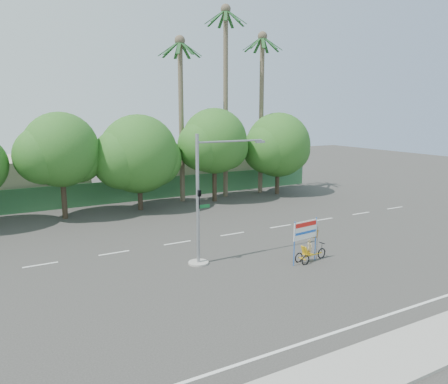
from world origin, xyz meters
TOP-DOWN VIEW (x-y plane):
  - ground at (0.00, 0.00)m, footprint 120.00×120.00m
  - sidewalk_near at (0.00, -7.50)m, footprint 50.00×2.40m
  - fence at (0.00, 21.50)m, footprint 38.00×0.08m
  - building_left at (-10.00, 26.00)m, footprint 12.00×8.00m
  - building_right at (8.00, 26.00)m, footprint 14.00×8.00m
  - tree_left at (-7.05, 18.00)m, footprint 6.66×5.60m
  - tree_center at (-1.05, 18.00)m, footprint 7.62×6.40m
  - tree_right at (5.95, 18.00)m, footprint 6.90×5.80m
  - tree_far_right at (12.95, 18.00)m, footprint 7.38×6.20m
  - palm_tall at (8.00, 19.50)m, footprint 3.73×3.79m
  - palm_mid at (12.00, 19.50)m, footprint 3.73×3.79m
  - palm_short at (3.50, 19.50)m, footprint 3.73×3.79m
  - traffic_signal at (-2.20, 3.98)m, footprint 4.72×1.10m
  - trike_billboard at (2.84, 1.32)m, footprint 2.51×0.68m

SIDE VIEW (x-z plane):
  - ground at x=0.00m, z-range 0.00..0.00m
  - sidewalk_near at x=0.00m, z-range 0.00..0.12m
  - trike_billboard at x=2.84m, z-range -0.24..2.23m
  - fence at x=0.00m, z-range 0.00..2.00m
  - building_right at x=8.00m, z-range 0.00..3.60m
  - building_left at x=-10.00m, z-range 0.00..4.00m
  - traffic_signal at x=-2.20m, z-range -0.58..6.42m
  - tree_center at x=-1.05m, z-range 0.54..8.39m
  - tree_far_right at x=12.95m, z-range 0.68..8.61m
  - tree_left at x=-7.05m, z-range 1.02..9.09m
  - tree_right at x=5.95m, z-range 1.06..9.42m
  - palm_short at x=3.50m, z-range 1.64..16.09m
  - palm_mid at x=12.00m, z-range 1.67..17.12m
  - palm_tall at x=8.00m, z-range 1.74..19.19m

